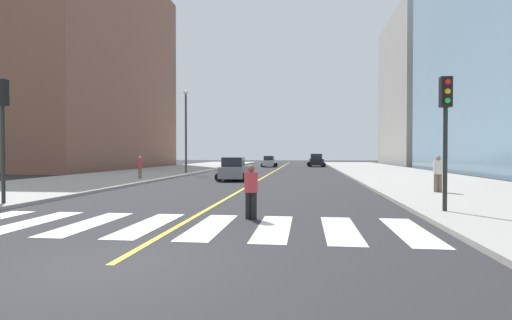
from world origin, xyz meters
name	(u,v)px	position (x,y,z in m)	size (l,w,h in m)	color
ground_plane	(109,266)	(0.00, 0.00, 0.00)	(220.00, 220.00, 0.00)	#28282B
sidewalk_kerb_east	(440,184)	(12.20, 20.00, 0.07)	(10.00, 120.00, 0.15)	#9E9B93
sidewalk_kerb_west	(86,181)	(-12.20, 20.00, 0.07)	(10.00, 120.00, 0.15)	#9E9B93
crosswalk_paint	(179,226)	(0.00, 4.00, 0.01)	(13.50, 4.00, 0.01)	silver
lane_divider_paint	(275,171)	(0.00, 40.00, 0.01)	(0.16, 80.00, 0.01)	yellow
parking_garage_concrete	(442,90)	(27.86, 68.23, 13.40)	(18.00, 24.00, 26.81)	#9E9B93
low_rise_brick_west	(81,67)	(-26.86, 44.04, 13.82)	(16.00, 32.00, 27.64)	brown
car_silver_nearest	(269,162)	(-1.86, 52.34, 0.77)	(2.39, 3.75, 1.65)	#B7B7BC
car_black_second	(316,161)	(5.15, 54.49, 0.92)	(2.81, 4.45, 1.97)	black
car_gray_third	(234,170)	(-1.82, 22.54, 0.82)	(2.55, 3.98, 1.75)	slate
traffic_light_near_corner	(446,116)	(8.14, 6.90, 3.27)	(0.36, 0.41, 4.42)	black
traffic_light_far_corner	(3,116)	(-7.95, 7.04, 3.48)	(0.36, 0.41, 4.73)	black
pedestrian_crossing	(251,189)	(1.88, 5.39, 0.94)	(0.42, 0.42, 1.70)	black
pedestrian_waiting_east	(438,172)	(10.01, 13.56, 1.14)	(0.44, 0.44, 1.79)	brown
pedestrian_walking_west	(140,166)	(-8.86, 21.75, 1.09)	(0.42, 0.42, 1.71)	brown
street_lamp	(186,125)	(-8.09, 30.86, 4.87)	(0.44, 0.44, 8.07)	#38383D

